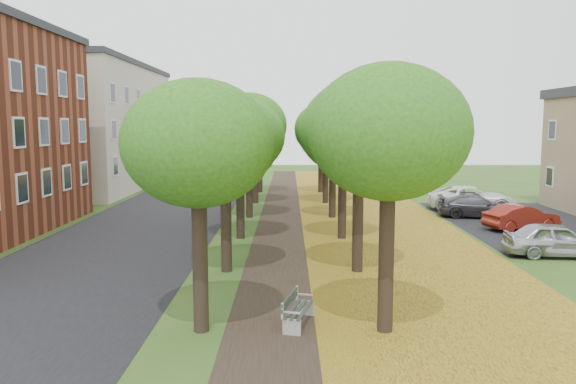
{
  "coord_description": "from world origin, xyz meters",
  "views": [
    {
      "loc": [
        0.09,
        -14.13,
        5.38
      ],
      "look_at": [
        0.05,
        9.6,
        2.5
      ],
      "focal_mm": 35.0,
      "sensor_mm": 36.0,
      "label": 1
    }
  ],
  "objects_px": {
    "bench": "(297,309)",
    "car_white": "(472,198)",
    "car_grey": "(477,206)",
    "car_red": "(521,217)",
    "car_silver": "(556,240)"
  },
  "relations": [
    {
      "from": "car_silver",
      "to": "car_red",
      "type": "distance_m",
      "value": 5.99
    },
    {
      "from": "bench",
      "to": "car_silver",
      "type": "height_order",
      "value": "car_silver"
    },
    {
      "from": "car_red",
      "to": "car_white",
      "type": "height_order",
      "value": "car_white"
    },
    {
      "from": "car_silver",
      "to": "car_grey",
      "type": "relative_size",
      "value": 0.94
    },
    {
      "from": "bench",
      "to": "car_silver",
      "type": "distance_m",
      "value": 13.27
    },
    {
      "from": "bench",
      "to": "car_red",
      "type": "relative_size",
      "value": 0.46
    },
    {
      "from": "bench",
      "to": "car_grey",
      "type": "height_order",
      "value": "car_grey"
    },
    {
      "from": "bench",
      "to": "car_white",
      "type": "xyz_separation_m",
      "value": [
        11.29,
        20.37,
        0.33
      ]
    },
    {
      "from": "car_red",
      "to": "car_grey",
      "type": "bearing_deg",
      "value": -2.86
    },
    {
      "from": "car_silver",
      "to": "car_red",
      "type": "relative_size",
      "value": 1.06
    },
    {
      "from": "car_red",
      "to": "car_grey",
      "type": "relative_size",
      "value": 0.88
    },
    {
      "from": "bench",
      "to": "car_grey",
      "type": "relative_size",
      "value": 0.41
    },
    {
      "from": "car_grey",
      "to": "car_white",
      "type": "bearing_deg",
      "value": -1.02
    },
    {
      "from": "bench",
      "to": "car_white",
      "type": "bearing_deg",
      "value": -14.33
    },
    {
      "from": "car_red",
      "to": "car_white",
      "type": "relative_size",
      "value": 0.72
    }
  ]
}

